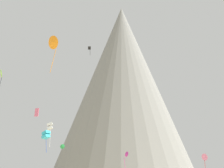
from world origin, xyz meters
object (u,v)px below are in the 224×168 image
Objects in this scene: kite_green_low at (62,146)px; kite_pink_low at (205,157)px; kite_black_high at (90,49)px; kite_magenta_low at (126,155)px; kite_cyan_low at (46,135)px; kite_orange_mid at (53,43)px; kite_white_mid at (50,126)px; rock_massif at (124,98)px; kite_rainbow_low at (37,112)px; kite_lime_mid at (1,77)px.

kite_green_low reaches higher than kite_pink_low.
kite_magenta_low is at bearing 1.79° from kite_black_high.
kite_pink_low is at bearing -46.61° from kite_cyan_low.
kite_orange_mid is at bearing -62.61° from kite_magenta_low.
kite_pink_low is 0.86× the size of kite_white_mid.
rock_massif is at bearing 143.46° from kite_magenta_low.
kite_orange_mid is at bearing -75.40° from kite_green_low.
kite_orange_mid is 27.31m from kite_white_mid.
kite_cyan_low is (-17.67, -3.60, 4.14)m from kite_magenta_low.
kite_white_mid is at bearing -85.51° from kite_black_high.
kite_green_low is 37.04m from kite_pink_low.
rock_massif is at bearing 9.88° from kite_cyan_low.
kite_rainbow_low is at bearing 85.69° from kite_pink_low.
kite_cyan_low is 0.83× the size of kite_white_mid.
kite_cyan_low is 0.91× the size of kite_lime_mid.
kite_green_low is 34.78m from kite_rainbow_low.
rock_massif is 48.76× the size of kite_rainbow_low.
kite_rainbow_low is 0.30× the size of kite_cyan_low.
kite_green_low is 16.31m from kite_cyan_low.
rock_massif is 10.88× the size of kite_orange_mid.
kite_magenta_low is 18.97m from kite_white_mid.
kite_lime_mid is (-26.91, -9.32, 15.88)m from kite_magenta_low.
kite_orange_mid is (5.32, -37.83, 12.86)m from kite_green_low.
kite_rainbow_low is 0.29× the size of kite_pink_low.
kite_green_low is 28.21m from kite_black_high.
kite_white_mid is at bearing -85.72° from kite_green_low.
kite_pink_low is 49.74m from kite_lime_mid.
kite_magenta_low reaches higher than kite_pink_low.
kite_white_mid is at bearing 143.19° from kite_lime_mid.
kite_white_mid is at bearing 34.39° from kite_cyan_low.
rock_massif is at bearing -12.87° from kite_pink_low.
kite_black_high reaches higher than kite_cyan_low.
kite_pink_low is 44.75m from kite_orange_mid.
rock_massif is at bearing -29.66° from kite_white_mid.
kite_magenta_low is 1.03× the size of kite_lime_mid.
kite_magenta_low is (11.93, 25.15, -16.22)m from kite_orange_mid.
kite_lime_mid is 0.92× the size of kite_white_mid.
kite_orange_mid is 1.19× the size of kite_magenta_low.
rock_massif is 48.60m from kite_cyan_low.
rock_massif is 63.85m from kite_rainbow_low.
kite_cyan_low reaches higher than kite_green_low.
rock_massif is 25.69× the size of kite_black_high.
kite_rainbow_low is 40.26m from kite_black_high.
kite_magenta_low is (14.68, 21.95, -5.22)m from kite_rainbow_low.
kite_magenta_low is at bearing 58.49° from kite_pink_low.
rock_massif reaches higher than kite_black_high.
kite_pink_low is at bearing 32.49° from kite_black_high.
kite_white_mid is (-0.11, 3.34, 2.49)m from kite_cyan_low.
kite_cyan_low reaches higher than kite_pink_low.
kite_lime_mid is (-45.31, -12.62, 16.18)m from kite_pink_low.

